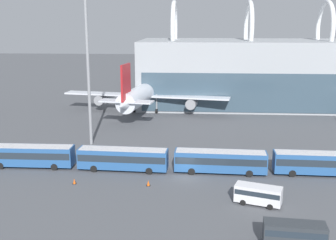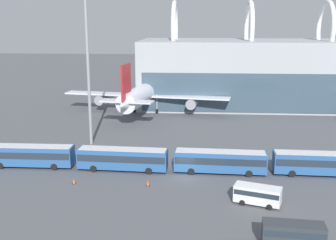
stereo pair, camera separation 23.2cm
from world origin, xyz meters
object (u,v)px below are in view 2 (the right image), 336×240
at_px(service_van_foreground, 258,194).
at_px(service_van_crossing, 293,233).
at_px(shuttle_bus_1, 30,155).
at_px(shuttle_bus_3, 220,160).
at_px(shuttle_bus_2, 123,158).
at_px(shuttle_bus_4, 321,162).
at_px(traffic_cone_1, 148,183).
at_px(airliner_at_gate_far, 146,92).
at_px(traffic_cone_0, 74,181).
at_px(floodlight_mast, 86,24).

bearing_deg(service_van_foreground, service_van_crossing, -58.67).
relative_size(shuttle_bus_1, shuttle_bus_3, 0.99).
bearing_deg(shuttle_bus_1, service_van_crossing, -31.45).
xyz_separation_m(shuttle_bus_2, shuttle_bus_4, (28.08, 0.01, 0.00)).
distance_m(shuttle_bus_1, shuttle_bus_3, 28.09).
bearing_deg(service_van_crossing, traffic_cone_1, -37.29).
bearing_deg(shuttle_bus_1, airliner_at_gate_far, 71.71).
height_order(shuttle_bus_1, shuttle_bus_3, same).
bearing_deg(shuttle_bus_3, shuttle_bus_1, -178.99).
bearing_deg(traffic_cone_1, traffic_cone_0, -179.99).
xyz_separation_m(shuttle_bus_3, shuttle_bus_4, (14.04, 0.16, 0.00)).
xyz_separation_m(shuttle_bus_2, traffic_cone_1, (4.33, -5.64, -1.52)).
xyz_separation_m(service_van_crossing, traffic_cone_0, (-25.70, 14.32, -1.08)).
relative_size(service_van_foreground, traffic_cone_1, 7.64).
distance_m(shuttle_bus_2, service_van_crossing, 28.32).
bearing_deg(floodlight_mast, shuttle_bus_2, -58.38).
relative_size(airliner_at_gate_far, shuttle_bus_1, 3.04).
xyz_separation_m(shuttle_bus_1, floodlight_mast, (6.12, 12.37, 18.79)).
bearing_deg(shuttle_bus_3, floodlight_mast, 151.68).
bearing_deg(floodlight_mast, traffic_cone_0, -82.91).
relative_size(shuttle_bus_1, service_van_foreground, 2.26).
relative_size(shuttle_bus_4, traffic_cone_0, 17.99).
distance_m(shuttle_bus_2, shuttle_bus_4, 28.08).
xyz_separation_m(airliner_at_gate_far, shuttle_bus_2, (1.41, -39.86, -2.94)).
distance_m(shuttle_bus_1, service_van_foreground, 33.86).
bearing_deg(traffic_cone_1, floodlight_mast, 123.49).
bearing_deg(traffic_cone_1, shuttle_bus_2, 127.47).
bearing_deg(shuttle_bus_2, traffic_cone_0, -132.13).
xyz_separation_m(floodlight_mast, traffic_cone_0, (2.30, -18.51, -20.32)).
bearing_deg(airliner_at_gate_far, service_van_crossing, -151.20).
height_order(shuttle_bus_3, service_van_crossing, shuttle_bus_3).
height_order(shuttle_bus_3, shuttle_bus_4, same).
height_order(shuttle_bus_4, traffic_cone_1, shuttle_bus_4).
height_order(traffic_cone_0, traffic_cone_1, traffic_cone_1).
distance_m(shuttle_bus_1, shuttle_bus_4, 42.13).
relative_size(airliner_at_gate_far, shuttle_bus_2, 3.02).
bearing_deg(airliner_at_gate_far, shuttle_bus_1, 171.25).
height_order(service_van_foreground, floodlight_mast, floodlight_mast).
bearing_deg(shuttle_bus_3, shuttle_bus_4, 2.98).
xyz_separation_m(airliner_at_gate_far, traffic_cone_1, (5.73, -45.50, -4.47)).
bearing_deg(service_van_foreground, shuttle_bus_3, 129.23).
xyz_separation_m(shuttle_bus_2, floodlight_mast, (-7.92, 12.87, 18.79)).
height_order(shuttle_bus_3, floodlight_mast, floodlight_mast).
height_order(floodlight_mast, traffic_cone_0, floodlight_mast).
distance_m(shuttle_bus_1, floodlight_mast, 23.31).
bearing_deg(shuttle_bus_1, service_van_foreground, -19.55).
bearing_deg(service_van_foreground, shuttle_bus_4, 64.86).
xyz_separation_m(traffic_cone_0, traffic_cone_1, (9.95, 0.00, 0.01)).
relative_size(shuttle_bus_2, traffic_cone_1, 17.39).
bearing_deg(traffic_cone_1, service_van_crossing, -42.28).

